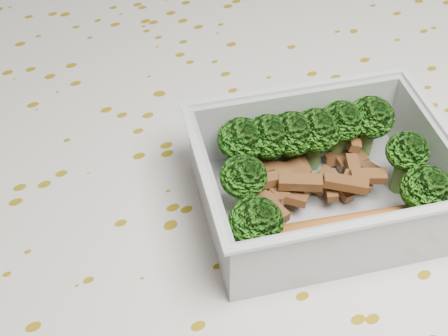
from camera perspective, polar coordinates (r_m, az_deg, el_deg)
name	(u,v)px	position (r m, az deg, el deg)	size (l,w,h in m)	color
dining_table	(238,265)	(0.52, 1.29, -8.87)	(1.40, 0.90, 0.75)	brown
tablecloth	(239,227)	(0.48, 1.39, -5.38)	(1.46, 0.96, 0.19)	silver
lunch_container	(321,188)	(0.43, 8.88, -1.78)	(0.19, 0.17, 0.06)	silver
broccoli_florets	(314,152)	(0.43, 8.25, 1.43)	(0.15, 0.13, 0.05)	#608C3F
meat_pile	(307,179)	(0.44, 7.58, -0.98)	(0.10, 0.08, 0.03)	brown
sausage	(345,232)	(0.41, 11.01, -5.72)	(0.14, 0.06, 0.02)	#C2682A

